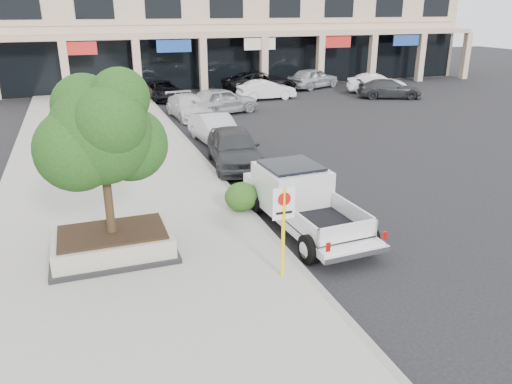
% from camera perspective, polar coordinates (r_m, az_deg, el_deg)
% --- Properties ---
extents(ground, '(120.00, 120.00, 0.00)m').
position_cam_1_polar(ground, '(14.51, 8.64, -5.66)').
color(ground, black).
rests_on(ground, ground).
extents(sidewalk, '(8.00, 52.00, 0.15)m').
position_cam_1_polar(sidewalk, '(18.51, -15.75, -0.11)').
color(sidewalk, gray).
rests_on(sidewalk, ground).
extents(curb, '(0.20, 52.00, 0.15)m').
position_cam_1_polar(curb, '(19.11, -3.91, 1.28)').
color(curb, gray).
rests_on(curb, ground).
extents(strip_mall, '(40.55, 12.43, 9.50)m').
position_cam_1_polar(strip_mall, '(47.59, -2.12, 18.48)').
color(strip_mall, '#CBA68E').
rests_on(strip_mall, ground).
extents(planter, '(3.20, 2.20, 0.68)m').
position_cam_1_polar(planter, '(13.71, -16.00, -5.67)').
color(planter, black).
rests_on(planter, sidewalk).
extents(planter_tree, '(2.90, 2.55, 4.00)m').
position_cam_1_polar(planter_tree, '(12.90, -16.72, 6.53)').
color(planter_tree, black).
rests_on(planter_tree, planter).
extents(no_parking_sign, '(0.55, 0.09, 2.30)m').
position_cam_1_polar(no_parking_sign, '(11.70, 3.16, -3.23)').
color(no_parking_sign, '#FFE80D').
rests_on(no_parking_sign, sidewalk).
extents(hedge, '(1.10, 0.99, 0.93)m').
position_cam_1_polar(hedge, '(15.96, -1.66, -0.53)').
color(hedge, '#193F12').
rests_on(hedge, sidewalk).
extents(pickup_truck, '(2.40, 5.76, 1.78)m').
position_cam_1_polar(pickup_truck, '(14.84, 5.78, -1.16)').
color(pickup_truck, silver).
rests_on(pickup_truck, ground).
extents(curb_car_a, '(2.57, 5.00, 1.63)m').
position_cam_1_polar(curb_car_a, '(20.86, -2.53, 5.08)').
color(curb_car_a, '#2C2E31').
rests_on(curb_car_a, ground).
extents(curb_car_b, '(1.91, 4.47, 1.43)m').
position_cam_1_polar(curb_car_b, '(24.64, -4.65, 7.18)').
color(curb_car_b, '#A5A9AD').
rests_on(curb_car_b, ground).
extents(curb_car_c, '(2.26, 4.83, 1.36)m').
position_cam_1_polar(curb_car_c, '(30.70, -7.72, 9.62)').
color(curb_car_c, silver).
rests_on(curb_car_c, ground).
extents(curb_car_d, '(2.61, 4.94, 1.32)m').
position_cam_1_polar(curb_car_d, '(37.31, -10.54, 11.33)').
color(curb_car_d, black).
rests_on(curb_car_d, ground).
extents(lot_car_a, '(5.26, 3.45, 1.66)m').
position_cam_1_polar(lot_car_a, '(31.66, -4.04, 10.36)').
color(lot_car_a, '#A5A8AD').
rests_on(lot_car_a, ground).
extents(lot_car_b, '(4.24, 1.58, 1.39)m').
position_cam_1_polar(lot_car_b, '(36.87, 1.19, 11.60)').
color(lot_car_b, silver).
rests_on(lot_car_b, ground).
extents(lot_car_c, '(5.02, 3.46, 1.35)m').
position_cam_1_polar(lot_car_c, '(38.68, 14.98, 11.32)').
color(lot_car_c, '#282A2D').
rests_on(lot_car_c, ground).
extents(lot_car_d, '(5.99, 3.01, 1.63)m').
position_cam_1_polar(lot_car_d, '(39.87, 0.48, 12.44)').
color(lot_car_d, black).
rests_on(lot_car_d, ground).
extents(lot_car_e, '(5.26, 3.82, 1.67)m').
position_cam_1_polar(lot_car_e, '(42.32, 6.53, 12.81)').
color(lot_car_e, '#ABAEB4').
rests_on(lot_car_e, ground).
extents(lot_car_f, '(4.70, 3.21, 1.47)m').
position_cam_1_polar(lot_car_f, '(40.80, 13.60, 11.96)').
color(lot_car_f, white).
rests_on(lot_car_f, ground).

